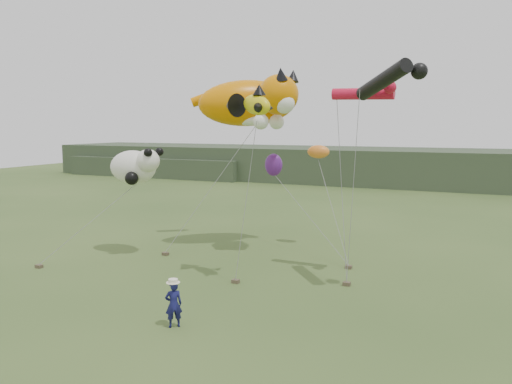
# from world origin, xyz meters

# --- Properties ---
(ground) EXTENTS (120.00, 120.00, 0.00)m
(ground) POSITION_xyz_m (0.00, 0.00, 0.00)
(ground) COLOR #385123
(ground) RESTS_ON ground
(headland) EXTENTS (90.00, 13.00, 4.00)m
(headland) POSITION_xyz_m (-3.11, 44.69, 1.92)
(headland) COLOR #2D3D28
(headland) RESTS_ON ground
(festival_attendant) EXTENTS (0.67, 0.66, 1.57)m
(festival_attendant) POSITION_xyz_m (-0.31, -0.85, 0.78)
(festival_attendant) COLOR #15164F
(festival_attendant) RESTS_ON ground
(sandbag_anchors) EXTENTS (14.29, 6.09, 0.16)m
(sandbag_anchors) POSITION_xyz_m (-1.81, 5.52, 0.08)
(sandbag_anchors) COLOR brown
(sandbag_anchors) RESTS_ON ground
(cat_kite) EXTENTS (7.24, 5.42, 3.08)m
(cat_kite) POSITION_xyz_m (-2.37, 10.29, 7.94)
(cat_kite) COLOR orange
(cat_kite) RESTS_ON ground
(fish_kite) EXTENTS (2.79, 1.81, 1.37)m
(fish_kite) POSITION_xyz_m (-0.17, 4.74, 7.58)
(fish_kite) COLOR yellow
(fish_kite) RESTS_ON ground
(tube_kites) EXTENTS (4.18, 3.31, 1.41)m
(tube_kites) POSITION_xyz_m (4.97, 6.43, 8.34)
(tube_kites) COLOR black
(tube_kites) RESTS_ON ground
(panda_kite) EXTENTS (3.07, 1.99, 1.91)m
(panda_kite) POSITION_xyz_m (-7.41, 6.58, 4.60)
(panda_kite) COLOR white
(panda_kite) RESTS_ON ground
(misc_kites) EXTENTS (3.89, 0.96, 1.83)m
(misc_kites) POSITION_xyz_m (-0.90, 12.16, 4.79)
(misc_kites) COLOR orange
(misc_kites) RESTS_ON ground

